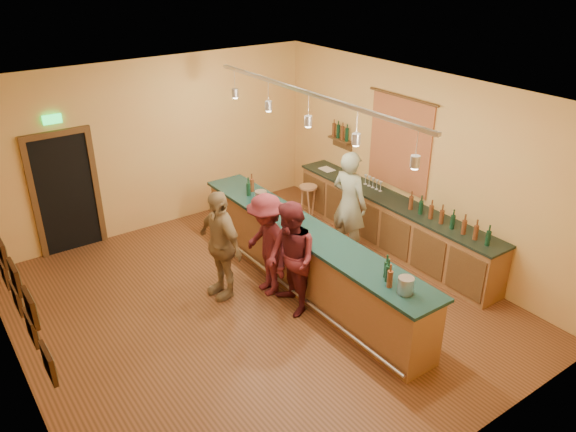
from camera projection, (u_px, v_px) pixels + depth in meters
floor at (258, 306)px, 8.54m from camera, size 7.00×7.00×0.00m
ceiling at (252, 98)px, 7.14m from camera, size 6.50×7.00×0.02m
wall_back at (154, 146)px, 10.41m from camera, size 6.50×0.02×3.20m
wall_front at (454, 341)px, 5.28m from camera, size 6.50×0.02×3.20m
wall_left at (5, 285)px, 6.15m from camera, size 0.02×7.00×3.20m
wall_right at (416, 164)px, 9.54m from camera, size 0.02×7.00×3.20m
doorway at (65, 191)px, 9.71m from camera, size 1.15×0.09×2.48m
tapestry at (400, 144)px, 9.71m from camera, size 0.03×1.40×1.60m
bottle_shelf at (341, 134)px, 10.86m from camera, size 0.17×0.55×0.54m
picture_grid at (17, 288)px, 5.47m from camera, size 0.06×2.20×0.70m
back_counter at (392, 223)px, 10.01m from camera, size 0.60×4.55×1.27m
tasting_bar at (306, 254)px, 8.75m from camera, size 0.74×5.10×1.38m
pendant_track at (309, 104)px, 7.72m from camera, size 0.11×4.60×0.50m
bartender at (349, 204)px, 9.64m from camera, size 0.58×0.77×1.89m
customer_a at (291, 260)px, 8.09m from camera, size 0.80×0.95×1.74m
customer_b at (220, 244)px, 8.49m from camera, size 0.50×1.05×1.75m
customer_c at (267, 245)px, 8.57m from camera, size 0.71×1.13×1.66m
bar_stool at (308, 193)px, 10.99m from camera, size 0.35×0.35×0.72m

